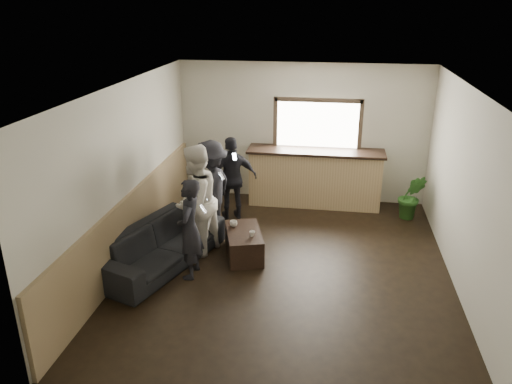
% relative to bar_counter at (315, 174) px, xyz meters
% --- Properties ---
extents(ground, '(5.00, 6.00, 0.01)m').
position_rel_bar_counter_xyz_m(ground, '(-0.30, -2.70, -0.64)').
color(ground, black).
extents(room_shell, '(5.01, 6.01, 2.80)m').
position_rel_bar_counter_xyz_m(room_shell, '(-1.04, -2.70, 0.83)').
color(room_shell, silver).
rests_on(room_shell, ground).
extents(bar_counter, '(2.70, 0.68, 2.13)m').
position_rel_bar_counter_xyz_m(bar_counter, '(0.00, 0.00, 0.00)').
color(bar_counter, tan).
rests_on(bar_counter, ground).
extents(sofa, '(1.63, 2.48, 0.67)m').
position_rel_bar_counter_xyz_m(sofa, '(-2.25, -2.90, -0.30)').
color(sofa, black).
rests_on(sofa, ground).
extents(coffee_table, '(0.80, 1.09, 0.43)m').
position_rel_bar_counter_xyz_m(coffee_table, '(-1.02, -2.40, -0.42)').
color(coffee_table, black).
rests_on(coffee_table, ground).
extents(cup_a, '(0.18, 0.18, 0.10)m').
position_rel_bar_counter_xyz_m(cup_a, '(-1.22, -2.25, -0.16)').
color(cup_a, silver).
rests_on(cup_a, coffee_table).
extents(cup_b, '(0.12, 0.12, 0.08)m').
position_rel_bar_counter_xyz_m(cup_b, '(-0.86, -2.56, -0.17)').
color(cup_b, silver).
rests_on(cup_b, coffee_table).
extents(potted_plant, '(0.52, 0.43, 0.89)m').
position_rel_bar_counter_xyz_m(potted_plant, '(1.85, -0.45, -0.20)').
color(potted_plant, '#2D6623').
rests_on(potted_plant, ground).
extents(person_a, '(0.45, 0.57, 1.54)m').
position_rel_bar_counter_xyz_m(person_a, '(-1.70, -3.14, 0.13)').
color(person_a, black).
rests_on(person_a, ground).
extents(person_b, '(0.95, 1.07, 1.85)m').
position_rel_bar_counter_xyz_m(person_b, '(-1.80, -2.43, 0.28)').
color(person_b, silver).
rests_on(person_b, ground).
extents(person_c, '(0.90, 1.23, 1.72)m').
position_rel_bar_counter_xyz_m(person_c, '(-1.73, -1.70, 0.22)').
color(person_c, black).
rests_on(person_c, ground).
extents(person_d, '(1.01, 0.73, 1.60)m').
position_rel_bar_counter_xyz_m(person_d, '(-1.50, -0.96, 0.16)').
color(person_d, black).
rests_on(person_d, ground).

